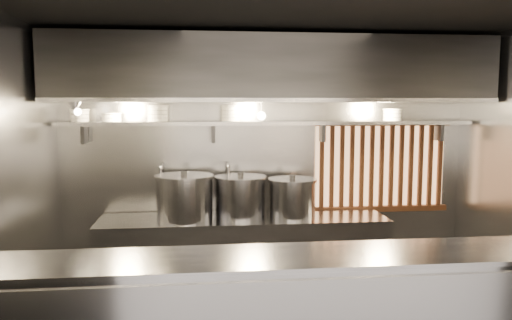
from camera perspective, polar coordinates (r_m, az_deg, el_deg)
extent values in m
plane|color=black|center=(4.12, 4.16, 16.43)|extent=(4.50, 4.50, 0.00)
plane|color=gray|center=(5.58, 1.27, -0.61)|extent=(4.50, 0.00, 4.50)
plane|color=gray|center=(4.33, -26.85, -3.37)|extent=(0.00, 3.00, 3.00)
cube|color=gray|center=(3.27, 6.96, -10.85)|extent=(4.50, 0.56, 0.03)
cube|color=gray|center=(5.39, -1.45, -11.22)|extent=(3.00, 0.70, 0.90)
cube|color=gray|center=(5.36, 1.54, 4.25)|extent=(4.40, 0.34, 0.04)
cube|color=#2D2D30|center=(5.15, 1.89, 10.22)|extent=(4.40, 0.80, 0.65)
cube|color=gray|center=(4.74, 2.56, 6.86)|extent=(4.40, 0.03, 0.04)
cube|color=#F0AC6C|center=(5.87, 13.98, -0.64)|extent=(1.50, 0.02, 0.92)
cube|color=brown|center=(5.79, 14.28, 4.11)|extent=(1.56, 0.06, 0.06)
cube|color=brown|center=(5.91, 14.02, -5.43)|extent=(1.56, 0.06, 0.06)
cube|color=brown|center=(5.62, 7.52, -0.82)|extent=(0.04, 0.04, 0.92)
cube|color=brown|center=(5.65, 8.65, -0.80)|extent=(0.04, 0.04, 0.92)
cube|color=brown|center=(5.68, 9.78, -0.78)|extent=(0.04, 0.04, 0.92)
cube|color=brown|center=(5.72, 10.89, -0.76)|extent=(0.04, 0.04, 0.92)
cube|color=brown|center=(5.75, 11.99, -0.74)|extent=(0.04, 0.04, 0.92)
cube|color=brown|center=(5.79, 13.08, -0.72)|extent=(0.04, 0.04, 0.92)
cube|color=brown|center=(5.83, 14.15, -0.70)|extent=(0.04, 0.04, 0.92)
cube|color=brown|center=(5.87, 15.20, -0.69)|extent=(0.04, 0.04, 0.92)
cube|color=brown|center=(5.91, 16.24, -0.67)|extent=(0.04, 0.04, 0.92)
cube|color=brown|center=(5.96, 17.27, -0.65)|extent=(0.04, 0.04, 0.92)
cube|color=brown|center=(6.00, 18.28, -0.63)|extent=(0.04, 0.04, 0.92)
cube|color=brown|center=(6.05, 19.28, -0.61)|extent=(0.04, 0.04, 0.92)
cube|color=brown|center=(6.10, 20.25, -0.59)|extent=(0.04, 0.04, 0.92)
cylinder|color=silver|center=(5.53, -10.58, -2.99)|extent=(0.03, 0.03, 0.48)
sphere|color=silver|center=(5.49, -10.63, -0.52)|extent=(0.04, 0.04, 0.04)
cylinder|color=silver|center=(5.37, -10.74, -0.68)|extent=(0.03, 0.26, 0.03)
sphere|color=silver|center=(5.24, -10.85, -0.86)|extent=(0.04, 0.04, 0.04)
cylinder|color=silver|center=(5.25, -10.83, -1.62)|extent=(0.03, 0.03, 0.14)
cylinder|color=silver|center=(5.52, -3.31, -2.90)|extent=(0.03, 0.03, 0.48)
sphere|color=silver|center=(5.48, -3.32, -0.43)|extent=(0.04, 0.04, 0.04)
cylinder|color=silver|center=(5.36, -3.25, -0.59)|extent=(0.03, 0.26, 0.03)
sphere|color=silver|center=(5.23, -3.18, -0.77)|extent=(0.04, 0.04, 0.04)
cylinder|color=silver|center=(5.24, -3.17, -1.53)|extent=(0.03, 0.03, 0.14)
cone|color=gray|center=(4.98, -20.00, 5.89)|extent=(0.25, 0.27, 0.20)
sphere|color=#FFE0B2|center=(4.95, -19.69, 5.20)|extent=(0.07, 0.07, 0.07)
cylinder|color=#2D2D30|center=(5.08, -19.77, 6.80)|extent=(0.02, 0.22, 0.02)
cylinder|color=#2D2D30|center=(5.23, 0.63, 5.95)|extent=(0.01, 0.01, 0.12)
sphere|color=#FFE0B2|center=(5.23, 0.63, 5.07)|extent=(0.09, 0.09, 0.09)
cylinder|color=gray|center=(5.26, -1.77, -4.36)|extent=(0.56, 0.56, 0.40)
cylinder|color=gray|center=(5.22, -1.77, -2.03)|extent=(0.59, 0.59, 0.03)
cylinder|color=#2D2D30|center=(5.21, -1.78, -1.65)|extent=(0.06, 0.06, 0.04)
cylinder|color=gray|center=(5.18, -8.19, -4.41)|extent=(0.66, 0.66, 0.43)
cylinder|color=gray|center=(5.14, -8.23, -1.88)|extent=(0.69, 0.69, 0.03)
cylinder|color=#2D2D30|center=(5.13, -8.23, -1.49)|extent=(0.06, 0.06, 0.04)
cylinder|color=gray|center=(5.26, 4.16, -4.49)|extent=(0.63, 0.63, 0.38)
cylinder|color=gray|center=(5.23, 4.18, -2.31)|extent=(0.67, 0.67, 0.03)
cylinder|color=#2D2D30|center=(5.22, 4.18, -1.93)|extent=(0.06, 0.06, 0.04)
cylinder|color=white|center=(5.46, -19.48, 4.34)|extent=(0.19, 0.19, 0.03)
cylinder|color=white|center=(5.45, -19.50, 4.74)|extent=(0.19, 0.19, 0.03)
cylinder|color=white|center=(5.45, -19.51, 5.14)|extent=(0.19, 0.19, 0.03)
cylinder|color=white|center=(5.45, -19.52, 5.43)|extent=(0.20, 0.20, 0.01)
cylinder|color=white|center=(5.39, -16.15, 4.44)|extent=(0.20, 0.20, 0.03)
cylinder|color=white|center=(5.39, -16.16, 4.84)|extent=(0.20, 0.20, 0.03)
cylinder|color=white|center=(5.39, -16.17, 5.14)|extent=(0.21, 0.21, 0.01)
cylinder|color=white|center=(5.33, -11.18, 4.55)|extent=(0.21, 0.21, 0.03)
cylinder|color=white|center=(5.33, -11.19, 4.96)|extent=(0.21, 0.21, 0.03)
cylinder|color=white|center=(5.33, -11.20, 5.36)|extent=(0.21, 0.21, 0.03)
cylinder|color=white|center=(5.33, -11.20, 5.77)|extent=(0.21, 0.21, 0.03)
cylinder|color=white|center=(5.33, -11.21, 6.07)|extent=(0.23, 0.23, 0.01)
cylinder|color=white|center=(5.32, -2.92, 4.66)|extent=(0.20, 0.20, 0.03)
cylinder|color=white|center=(5.32, -2.92, 5.07)|extent=(0.20, 0.20, 0.03)
cylinder|color=white|center=(5.32, -2.92, 5.48)|extent=(0.20, 0.20, 0.03)
cylinder|color=white|center=(5.32, -2.92, 5.88)|extent=(0.20, 0.20, 0.03)
cylinder|color=white|center=(5.32, -2.93, 6.19)|extent=(0.21, 0.21, 0.01)
cylinder|color=white|center=(5.71, 15.30, 4.56)|extent=(0.20, 0.20, 0.03)
cylinder|color=white|center=(5.71, 15.31, 4.94)|extent=(0.20, 0.20, 0.03)
cylinder|color=white|center=(5.71, 15.32, 5.32)|extent=(0.20, 0.20, 0.03)
cylinder|color=white|center=(5.70, 15.33, 5.60)|extent=(0.22, 0.22, 0.01)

